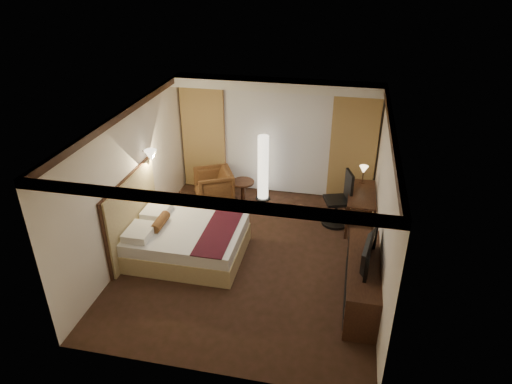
% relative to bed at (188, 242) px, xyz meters
% --- Properties ---
extents(floor, '(4.50, 5.50, 0.01)m').
position_rel_bed_xyz_m(floor, '(1.17, 0.23, -0.30)').
color(floor, black).
rests_on(floor, ground).
extents(ceiling, '(4.50, 5.50, 0.01)m').
position_rel_bed_xyz_m(ceiling, '(1.17, 0.23, 2.40)').
color(ceiling, white).
rests_on(ceiling, back_wall).
extents(back_wall, '(4.50, 0.02, 2.70)m').
position_rel_bed_xyz_m(back_wall, '(1.17, 2.98, 1.05)').
color(back_wall, '#F1E3D0').
rests_on(back_wall, floor).
extents(left_wall, '(0.02, 5.50, 2.70)m').
position_rel_bed_xyz_m(left_wall, '(-1.08, 0.23, 1.05)').
color(left_wall, '#F1E3D0').
rests_on(left_wall, floor).
extents(right_wall, '(0.02, 5.50, 2.70)m').
position_rel_bed_xyz_m(right_wall, '(3.42, 0.23, 1.05)').
color(right_wall, '#F1E3D0').
rests_on(right_wall, floor).
extents(crown_molding, '(4.50, 5.50, 0.12)m').
position_rel_bed_xyz_m(crown_molding, '(1.17, 0.23, 2.34)').
color(crown_molding, black).
rests_on(crown_molding, ceiling).
extents(soffit, '(4.50, 0.50, 0.20)m').
position_rel_bed_xyz_m(soffit, '(1.17, 2.73, 2.30)').
color(soffit, white).
rests_on(soffit, ceiling).
extents(curtain_sheer, '(2.48, 0.04, 2.45)m').
position_rel_bed_xyz_m(curtain_sheer, '(1.17, 2.90, 0.95)').
color(curtain_sheer, silver).
rests_on(curtain_sheer, back_wall).
extents(curtain_left_drape, '(1.00, 0.14, 2.45)m').
position_rel_bed_xyz_m(curtain_left_drape, '(-0.53, 2.84, 0.95)').
color(curtain_left_drape, tan).
rests_on(curtain_left_drape, back_wall).
extents(curtain_right_drape, '(1.00, 0.14, 2.45)m').
position_rel_bed_xyz_m(curtain_right_drape, '(2.87, 2.84, 0.95)').
color(curtain_right_drape, tan).
rests_on(curtain_right_drape, back_wall).
extents(wall_sconce, '(0.24, 0.24, 0.24)m').
position_rel_bed_xyz_m(wall_sconce, '(-0.92, 0.80, 1.32)').
color(wall_sconce, white).
rests_on(wall_sconce, left_wall).
extents(bed, '(2.04, 1.59, 0.60)m').
position_rel_bed_xyz_m(bed, '(0.00, 0.00, 0.00)').
color(bed, white).
rests_on(bed, floor).
extents(headboard, '(0.12, 1.89, 1.50)m').
position_rel_bed_xyz_m(headboard, '(-1.03, 0.00, 0.45)').
color(headboard, tan).
rests_on(headboard, floor).
extents(armchair, '(1.03, 1.05, 0.82)m').
position_rel_bed_xyz_m(armchair, '(-0.13, 2.15, 0.11)').
color(armchair, '#512E18').
rests_on(armchair, floor).
extents(side_table, '(0.51, 0.51, 0.56)m').
position_rel_bed_xyz_m(side_table, '(0.55, 2.16, -0.02)').
color(side_table, black).
rests_on(side_table, floor).
extents(floor_lamp, '(0.33, 0.33, 1.55)m').
position_rel_bed_xyz_m(floor_lamp, '(0.94, 2.47, 0.48)').
color(floor_lamp, white).
rests_on(floor_lamp, floor).
extents(desk, '(0.55, 1.27, 0.75)m').
position_rel_bed_xyz_m(desk, '(3.12, 1.77, 0.08)').
color(desk, black).
rests_on(desk, floor).
extents(desk_lamp, '(0.18, 0.18, 0.34)m').
position_rel_bed_xyz_m(desk_lamp, '(3.12, 2.25, 0.62)').
color(desk_lamp, '#FFD899').
rests_on(desk_lamp, desk).
extents(office_chair, '(0.72, 0.72, 1.18)m').
position_rel_bed_xyz_m(office_chair, '(2.64, 1.72, 0.29)').
color(office_chair, black).
rests_on(office_chair, floor).
extents(dresser, '(0.50, 1.95, 0.76)m').
position_rel_bed_xyz_m(dresser, '(3.17, -0.59, 0.08)').
color(dresser, black).
rests_on(dresser, floor).
extents(television, '(0.75, 1.11, 0.14)m').
position_rel_bed_xyz_m(television, '(3.14, -0.59, 0.75)').
color(television, black).
rests_on(television, dresser).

